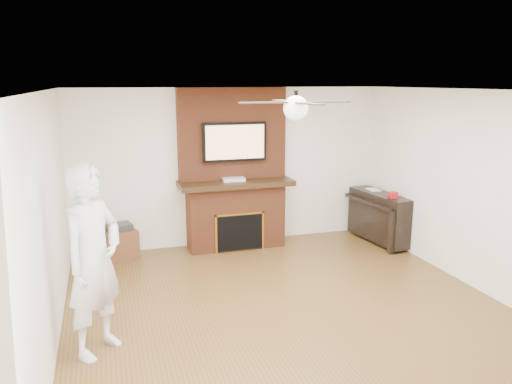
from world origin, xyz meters
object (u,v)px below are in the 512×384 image
object	(u,v)px
piano	(380,216)
person	(94,261)
side_table	(120,242)
fireplace	(234,185)

from	to	relation	value
piano	person	bearing A→B (deg)	-160.51
person	side_table	size ratio (longest dim) A/B	3.37
person	side_table	xyz separation A→B (m)	(0.31, 2.66, -0.69)
side_table	piano	size ratio (longest dim) A/B	0.43
fireplace	person	size ratio (longest dim) A/B	1.34
piano	side_table	bearing A→B (deg)	166.42
side_table	person	bearing A→B (deg)	-110.65
person	side_table	distance (m)	2.77
fireplace	piano	size ratio (longest dim) A/B	1.93
piano	fireplace	bearing A→B (deg)	159.72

